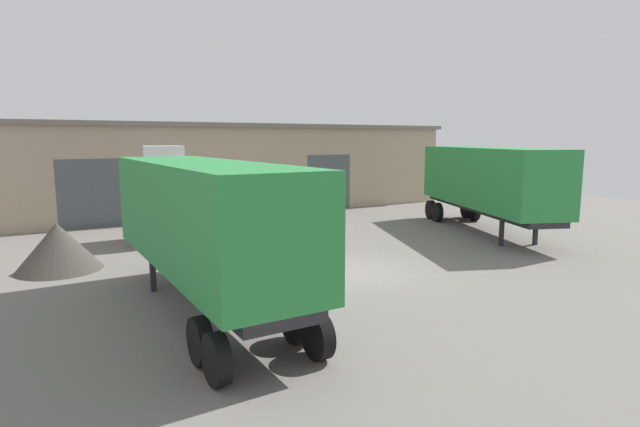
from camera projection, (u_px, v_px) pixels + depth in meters
The scene contains 6 objects.
ground_plane at pixel (354, 272), 17.38m from camera, with size 60.00×60.00×0.00m, color slate.
warehouse_building at pixel (200, 167), 33.30m from camera, with size 32.93×10.32×5.55m.
tractor_unit_white at pixel (172, 197), 22.54m from camera, with size 6.96×3.55×4.31m.
container_trailer_green at pixel (486, 179), 24.53m from camera, with size 6.03×10.77×4.20m.
container_trailer_orange at pixel (204, 218), 12.98m from camera, with size 2.77×9.72×4.02m.
gravel_pile at pixel (58, 247), 17.57m from camera, with size 2.90×2.90×1.70m.
Camera 1 is at (-9.26, -14.18, 4.60)m, focal length 28.00 mm.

